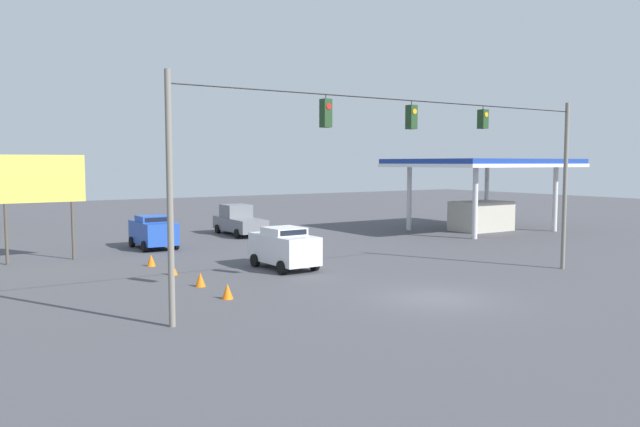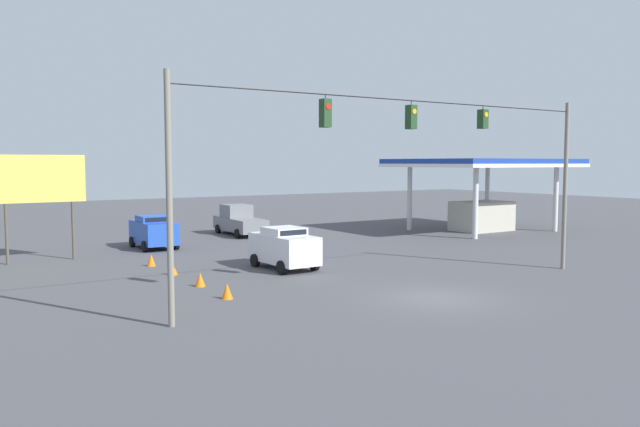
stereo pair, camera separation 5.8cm
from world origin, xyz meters
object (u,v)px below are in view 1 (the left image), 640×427
pickup_truck_grey_oncoming_deep (239,221)px  traffic_cone_second (200,280)px  traffic_cone_nearest (227,291)px  gas_station (482,178)px  roadside_billboard (39,184)px  traffic_cone_third (173,269)px  sedan_blue_withflow_far (153,231)px  traffic_cone_fourth (151,260)px  sedan_white_withflow_mid (284,247)px  overhead_signal_span (409,165)px

pickup_truck_grey_oncoming_deep → traffic_cone_second: (9.48, 15.97, -0.69)m
traffic_cone_nearest → traffic_cone_second: 2.75m
gas_station → roadside_billboard: (30.28, -2.06, 0.06)m
traffic_cone_second → traffic_cone_third: (0.01, -3.20, 0.00)m
sedan_blue_withflow_far → traffic_cone_fourth: size_ratio=6.67×
traffic_cone_nearest → traffic_cone_third: bearing=-90.4°
sedan_white_withflow_mid → traffic_cone_second: sedan_white_withflow_mid is taller
overhead_signal_span → sedan_blue_withflow_far: bearing=-76.2°
overhead_signal_span → traffic_cone_nearest: size_ratio=33.80×
sedan_white_withflow_mid → roadside_billboard: roadside_billboard is taller
sedan_blue_withflow_far → gas_station: bearing=170.7°
traffic_cone_nearest → traffic_cone_fourth: bearing=-90.0°
roadside_billboard → traffic_cone_nearest: bearing=108.0°
pickup_truck_grey_oncoming_deep → traffic_cone_fourth: size_ratio=9.55×
traffic_cone_third → gas_station: (-25.93, -5.25, 3.63)m
sedan_blue_withflow_far → traffic_cone_third: sedan_blue_withflow_far is taller
sedan_blue_withflow_far → gas_station: 24.29m
pickup_truck_grey_oncoming_deep → traffic_cone_second: pickup_truck_grey_oncoming_deep is taller
traffic_cone_second → traffic_cone_nearest: bearing=88.9°
gas_station → overhead_signal_span: bearing=35.6°
sedan_white_withflow_mid → traffic_cone_second: (5.06, 1.87, -0.75)m
traffic_cone_second → roadside_billboard: (4.37, -10.51, 3.70)m
traffic_cone_fourth → pickup_truck_grey_oncoming_deep: bearing=-134.1°
gas_station → traffic_cone_nearest: bearing=23.3°
overhead_signal_span → traffic_cone_third: 11.81m
pickup_truck_grey_oncoming_deep → gas_station: size_ratio=0.45×
sedan_blue_withflow_far → traffic_cone_third: (2.12, 9.13, -0.73)m
traffic_cone_nearest → gas_station: (-25.97, -11.20, 3.63)m
pickup_truck_grey_oncoming_deep → traffic_cone_second: 18.59m
roadside_billboard → traffic_cone_third: bearing=120.8°
sedan_white_withflow_mid → traffic_cone_third: sedan_white_withflow_mid is taller
gas_station → sedan_blue_withflow_far: bearing=-9.3°
traffic_cone_third → roadside_billboard: size_ratio=0.11×
traffic_cone_second → traffic_cone_fourth: bearing=-89.4°
overhead_signal_span → traffic_cone_nearest: (6.54, -2.70, -4.72)m
roadside_billboard → traffic_cone_second: bearing=112.6°
traffic_cone_third → traffic_cone_fourth: bearing=-89.1°
sedan_white_withflow_mid → traffic_cone_nearest: bearing=42.1°
sedan_blue_withflow_far → traffic_cone_second: size_ratio=6.67×
traffic_cone_nearest → traffic_cone_fourth: (0.01, -8.89, 0.00)m
overhead_signal_span → sedan_white_withflow_mid: size_ratio=4.99×
traffic_cone_nearest → roadside_billboard: roadside_billboard is taller
traffic_cone_nearest → sedan_white_withflow_mid: bearing=-137.9°
traffic_cone_fourth → traffic_cone_third: bearing=90.9°
pickup_truck_grey_oncoming_deep → gas_station: 18.31m
pickup_truck_grey_oncoming_deep → sedan_white_withflow_mid: (4.41, 14.10, 0.07)m
sedan_blue_withflow_far → traffic_cone_second: (2.11, 12.33, -0.73)m
traffic_cone_nearest → traffic_cone_third: size_ratio=1.00×
overhead_signal_span → traffic_cone_second: size_ratio=33.80×
pickup_truck_grey_oncoming_deep → roadside_billboard: roadside_billboard is taller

